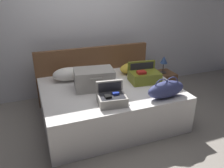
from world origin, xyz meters
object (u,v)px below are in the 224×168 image
at_px(bed, 109,104).
at_px(pillow_center_head, 68,74).
at_px(hard_case_large, 94,79).
at_px(hard_case_medium, 144,76).
at_px(hard_case_small, 112,98).
at_px(table_lamp, 164,61).
at_px(nightstand, 162,83).
at_px(duffel_bag, 166,89).
at_px(pillow_near_headboard, 133,68).

height_order(bed, pillow_center_head, pillow_center_head).
xyz_separation_m(hard_case_large, hard_case_medium, (0.83, -0.04, -0.05)).
distance_m(hard_case_large, pillow_center_head, 0.54).
height_order(bed, hard_case_medium, hard_case_medium).
relative_size(hard_case_medium, hard_case_small, 1.25).
xyz_separation_m(hard_case_medium, table_lamp, (0.70, 0.52, 0.01)).
bearing_deg(pillow_center_head, hard_case_medium, -23.29).
relative_size(hard_case_small, pillow_center_head, 0.80).
bearing_deg(nightstand, pillow_center_head, -178.98).
relative_size(bed, hard_case_medium, 4.10).
bearing_deg(table_lamp, nightstand, 0.00).
distance_m(hard_case_small, duffel_bag, 0.78).
height_order(hard_case_small, pillow_center_head, hard_case_small).
bearing_deg(nightstand, duffel_bag, -121.20).
height_order(pillow_near_headboard, pillow_center_head, pillow_center_head).
height_order(hard_case_small, nightstand, hard_case_small).
xyz_separation_m(pillow_center_head, nightstand, (1.83, 0.03, -0.46)).
bearing_deg(hard_case_small, hard_case_large, 104.68).
distance_m(bed, table_lamp, 1.46).
height_order(hard_case_small, pillow_near_headboard, hard_case_small).
distance_m(hard_case_medium, pillow_near_headboard, 0.44).
height_order(hard_case_large, pillow_center_head, hard_case_large).
bearing_deg(hard_case_medium, duffel_bag, -82.66).
xyz_separation_m(bed, pillow_near_headboard, (0.61, 0.45, 0.38)).
bearing_deg(hard_case_medium, hard_case_large, -177.26).
relative_size(duffel_bag, nightstand, 1.33).
xyz_separation_m(bed, duffel_bag, (0.62, -0.60, 0.41)).
bearing_deg(hard_case_medium, pillow_center_head, 162.50).
height_order(duffel_bag, pillow_center_head, duffel_bag).
xyz_separation_m(hard_case_small, pillow_near_headboard, (0.76, 0.95, 0.01)).
relative_size(pillow_center_head, nightstand, 1.11).
xyz_separation_m(pillow_near_headboard, nightstand, (0.69, 0.08, -0.44)).
bearing_deg(bed, hard_case_medium, 0.51).
relative_size(duffel_bag, table_lamp, 1.80).
bearing_deg(nightstand, hard_case_medium, -143.11).
height_order(bed, pillow_near_headboard, pillow_near_headboard).
bearing_deg(bed, table_lamp, 22.10).
relative_size(hard_case_medium, pillow_center_head, 1.00).
xyz_separation_m(pillow_center_head, table_lamp, (1.83, 0.03, 0.01)).
xyz_separation_m(hard_case_large, hard_case_small, (0.07, -0.55, -0.07)).
height_order(hard_case_large, duffel_bag, hard_case_large).
height_order(duffel_bag, pillow_near_headboard, duffel_bag).
height_order(hard_case_large, hard_case_medium, hard_case_medium).
bearing_deg(pillow_center_head, duffel_bag, -43.37).
bearing_deg(table_lamp, hard_case_small, -144.64).
relative_size(nightstand, table_lamp, 1.36).
bearing_deg(bed, pillow_center_head, 137.15).
relative_size(pillow_near_headboard, pillow_center_head, 1.01).
height_order(hard_case_large, nightstand, hard_case_large).
xyz_separation_m(duffel_bag, table_lamp, (0.68, 1.12, -0.01)).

